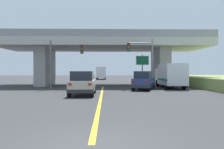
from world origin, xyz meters
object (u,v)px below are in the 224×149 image
at_px(suv_lead, 83,83).
at_px(traffic_signal_nearside, 144,56).
at_px(suv_crossing, 144,81).
at_px(box_truck, 170,75).
at_px(traffic_signal_farside, 62,57).
at_px(highway_sign, 142,63).
at_px(semi_truck_distant, 101,73).

height_order(suv_lead, traffic_signal_nearside, traffic_signal_nearside).
height_order(suv_crossing, box_truck, box_truck).
bearing_deg(traffic_signal_farside, highway_sign, 28.36).
relative_size(traffic_signal_nearside, traffic_signal_farside, 1.06).
bearing_deg(traffic_signal_farside, suv_lead, -64.72).
xyz_separation_m(suv_lead, traffic_signal_nearside, (6.27, 6.75, 2.69)).
bearing_deg(semi_truck_distant, traffic_signal_farside, -96.33).
distance_m(box_truck, traffic_signal_nearside, 4.15).
bearing_deg(highway_sign, box_truck, -49.75).
distance_m(suv_lead, suv_crossing, 8.12).
bearing_deg(traffic_signal_nearside, highway_sign, 83.41).
distance_m(traffic_signal_nearside, traffic_signal_farside, 9.15).
bearing_deg(traffic_signal_nearside, suv_lead, -132.87).
height_order(traffic_signal_farside, highway_sign, traffic_signal_farside).
relative_size(box_truck, highway_sign, 1.55).
bearing_deg(traffic_signal_farside, suv_crossing, -3.77).
bearing_deg(suv_crossing, traffic_signal_farside, -165.86).
relative_size(box_truck, traffic_signal_farside, 1.21).
height_order(suv_lead, traffic_signal_farside, traffic_signal_farside).
bearing_deg(suv_crossing, traffic_signal_nearside, 97.55).
xyz_separation_m(highway_sign, semi_truck_distant, (-6.01, 27.45, -1.49)).
bearing_deg(semi_truck_distant, suv_lead, -91.15).
bearing_deg(traffic_signal_nearside, semi_truck_distant, 99.76).
relative_size(box_truck, semi_truck_distant, 0.98).
xyz_separation_m(suv_lead, semi_truck_distant, (0.77, 38.68, 0.59)).
relative_size(suv_lead, box_truck, 0.71).
distance_m(traffic_signal_farside, highway_sign, 10.96).
xyz_separation_m(box_truck, highway_sign, (-2.83, 3.34, 1.57)).
height_order(suv_crossing, semi_truck_distant, semi_truck_distant).
distance_m(suv_crossing, traffic_signal_nearside, 3.00).
bearing_deg(box_truck, suv_lead, -140.61).
bearing_deg(traffic_signal_nearside, traffic_signal_farside, -175.47).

